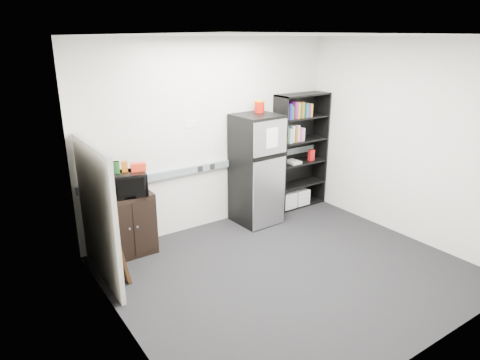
{
  "coord_description": "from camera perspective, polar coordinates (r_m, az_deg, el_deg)",
  "views": [
    {
      "loc": [
        -3.06,
        -3.43,
        2.68
      ],
      "look_at": [
        -0.11,
        0.9,
        0.92
      ],
      "focal_mm": 32.0,
      "sensor_mm": 36.0,
      "label": 1
    }
  ],
  "objects": [
    {
      "name": "snack_box_a",
      "position": [
        5.41,
        -16.14,
        1.62
      ],
      "size": [
        0.08,
        0.07,
        0.15
      ],
      "primitive_type": "cube",
      "rotation": [
        0.0,
        0.0,
        -0.29
      ],
      "color": "#225317",
      "rests_on": "microwave"
    },
    {
      "name": "bookshelf",
      "position": [
        6.98,
        7.89,
        4.16
      ],
      "size": [
        0.9,
        0.34,
        1.85
      ],
      "color": "black",
      "rests_on": "floor"
    },
    {
      "name": "snack_bag",
      "position": [
        5.45,
        -13.42,
        1.7
      ],
      "size": [
        0.2,
        0.14,
        0.1
      ],
      "primitive_type": "cube",
      "rotation": [
        0.0,
        0.0,
        -0.26
      ],
      "color": "red",
      "rests_on": "microwave"
    },
    {
      "name": "snack_box_b",
      "position": [
        5.41,
        -16.14,
        1.62
      ],
      "size": [
        0.08,
        0.07,
        0.15
      ],
      "primitive_type": "cube",
      "rotation": [
        0.0,
        0.0,
        -0.25
      ],
      "color": "#0E3D1B",
      "rests_on": "microwave"
    },
    {
      "name": "floor",
      "position": [
        5.32,
        6.55,
        -11.86
      ],
      "size": [
        4.0,
        4.0,
        0.0
      ],
      "primitive_type": "plane",
      "color": "black",
      "rests_on": "ground"
    },
    {
      "name": "cubicle_partition",
      "position": [
        5.02,
        -18.45,
        -4.34
      ],
      "size": [
        0.06,
        1.3,
        1.62
      ],
      "color": "#9E9A8C",
      "rests_on": "floor"
    },
    {
      "name": "electrical_raceway",
      "position": [
        6.25,
        -3.44,
        1.92
      ],
      "size": [
        3.92,
        0.05,
        0.1
      ],
      "primitive_type": "cube",
      "color": "slate",
      "rests_on": "wall_back"
    },
    {
      "name": "refrigerator",
      "position": [
        6.33,
        2.25,
        1.38
      ],
      "size": [
        0.64,
        0.67,
        1.64
      ],
      "rotation": [
        0.0,
        0.0,
        0.04
      ],
      "color": "black",
      "rests_on": "floor"
    },
    {
      "name": "microwave",
      "position": [
        5.46,
        -15.17,
        -0.56
      ],
      "size": [
        0.59,
        0.46,
        0.29
      ],
      "primitive_type": "imported",
      "rotation": [
        0.0,
        0.0,
        -0.22
      ],
      "color": "black",
      "rests_on": "cabinet"
    },
    {
      "name": "wall_right",
      "position": [
        6.26,
        21.12,
        4.98
      ],
      "size": [
        0.02,
        3.5,
        2.7
      ],
      "primitive_type": "cube",
      "color": "silver",
      "rests_on": "floor"
    },
    {
      "name": "wall_note",
      "position": [
        5.95,
        -6.6,
        7.44
      ],
      "size": [
        0.14,
        0.0,
        0.1
      ],
      "primitive_type": "cube",
      "color": "white",
      "rests_on": "wall_back"
    },
    {
      "name": "wall_left",
      "position": [
        3.83,
        -16.06,
        -2.55
      ],
      "size": [
        0.02,
        3.5,
        2.7
      ],
      "primitive_type": "cube",
      "color": "silver",
      "rests_on": "floor"
    },
    {
      "name": "wall_back",
      "position": [
        6.16,
        -3.67,
        6.0
      ],
      "size": [
        4.0,
        0.02,
        2.7
      ],
      "primitive_type": "cube",
      "color": "silver",
      "rests_on": "floor"
    },
    {
      "name": "framed_poster",
      "position": [
        5.23,
        -16.72,
        -7.9
      ],
      "size": [
        0.18,
        0.66,
        0.84
      ],
      "rotation": [
        0.0,
        -0.17,
        0.0
      ],
      "color": "black",
      "rests_on": "floor"
    },
    {
      "name": "coffee_can",
      "position": [
        6.3,
        2.61,
        9.87
      ],
      "size": [
        0.15,
        0.15,
        0.2
      ],
      "color": "#AD1108",
      "rests_on": "refrigerator"
    },
    {
      "name": "ceiling",
      "position": [
        4.6,
        7.83,
        18.6
      ],
      "size": [
        4.0,
        3.5,
        0.02
      ],
      "primitive_type": "cube",
      "color": "white",
      "rests_on": "wall_back"
    },
    {
      "name": "cabinet",
      "position": [
        5.67,
        -14.76,
        -5.79
      ],
      "size": [
        0.65,
        0.44,
        0.81
      ],
      "color": "black",
      "rests_on": "floor"
    },
    {
      "name": "snack_box_c",
      "position": [
        5.44,
        -15.15,
        1.75
      ],
      "size": [
        0.08,
        0.07,
        0.14
      ],
      "primitive_type": "cube",
      "rotation": [
        0.0,
        0.0,
        -0.27
      ],
      "color": "#C46012",
      "rests_on": "microwave"
    }
  ]
}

